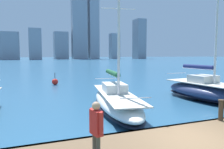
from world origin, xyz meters
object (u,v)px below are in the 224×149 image
Objects in this scene: person_red_shirt at (96,127)px; mooring_post at (221,110)px; sailboat_navy at (207,90)px; sailboat_forest at (116,100)px; channel_buoy at (55,82)px.

person_red_shirt is 6.35m from mooring_post.
person_red_shirt is (11.00, 7.34, 0.84)m from sailboat_navy.
mooring_post is at bearing 114.83° from sailboat_forest.
person_red_shirt is at bearing 15.06° from mooring_post.
sailboat_navy is 13.25m from person_red_shirt.
person_red_shirt is 20.22m from channel_buoy.
mooring_post is (-6.11, -1.65, -0.52)m from person_red_shirt.
sailboat_navy is 7.39× the size of person_red_shirt.
sailboat_navy reaches higher than person_red_shirt.
sailboat_navy reaches higher than channel_buoy.
mooring_post is at bearing -164.94° from person_red_shirt.
sailboat_forest is 10.36× the size of mooring_post.
mooring_post is 19.13m from channel_buoy.
sailboat_navy is at bearing 127.25° from channel_buoy.
sailboat_forest reaches higher than channel_buoy.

